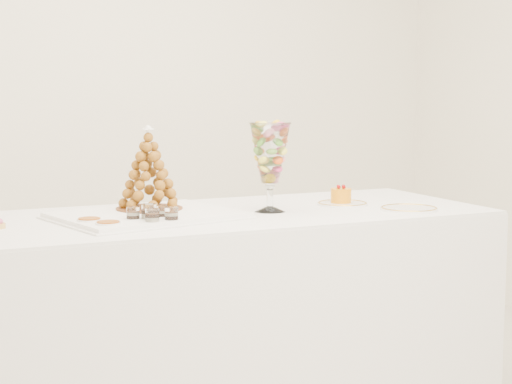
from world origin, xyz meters
TOP-DOWN VIEW (x-y plane):
  - buffet_table at (-0.09, 0.29)m, footprint 2.26×1.00m
  - lace_tray at (-0.40, 0.30)m, footprint 0.74×0.60m
  - macaron_vase at (0.11, 0.24)m, footprint 0.17×0.17m
  - cake_plate at (0.49, 0.26)m, footprint 0.22×0.22m
  - spare_plate at (0.65, 0.00)m, footprint 0.24×0.24m
  - verrine_a at (-0.50, 0.18)m, footprint 0.06×0.06m
  - verrine_b at (-0.45, 0.15)m, footprint 0.07×0.07m
  - verrine_c at (-0.38, 0.18)m, footprint 0.06×0.06m
  - verrine_d at (-0.46, 0.08)m, footprint 0.06×0.06m
  - verrine_e at (-0.38, 0.09)m, footprint 0.06×0.06m
  - ramekin_back at (-0.66, 0.21)m, footprint 0.09×0.09m
  - ramekin_front at (-0.62, 0.10)m, footprint 0.09×0.09m
  - croquembouche at (-0.35, 0.39)m, footprint 0.27×0.27m
  - mousse_cake at (0.48, 0.27)m, footprint 0.09×0.09m

SIDE VIEW (x-z plane):
  - buffet_table at x=-0.09m, z-range 0.00..0.84m
  - cake_plate at x=0.49m, z-range 0.84..0.85m
  - spare_plate at x=0.65m, z-range 0.84..0.85m
  - lace_tray at x=-0.40m, z-range 0.84..0.86m
  - ramekin_back at x=-0.66m, z-range 0.84..0.87m
  - ramekin_front at x=-0.62m, z-range 0.84..0.87m
  - verrine_c at x=-0.38m, z-range 0.84..0.91m
  - verrine_a at x=-0.50m, z-range 0.84..0.91m
  - verrine_e at x=-0.38m, z-range 0.84..0.91m
  - verrine_d at x=-0.46m, z-range 0.84..0.91m
  - verrine_b at x=-0.45m, z-range 0.84..0.92m
  - mousse_cake at x=0.48m, z-range 0.85..0.92m
  - croquembouche at x=-0.35m, z-range 0.86..1.20m
  - macaron_vase at x=0.11m, z-range 0.90..1.26m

